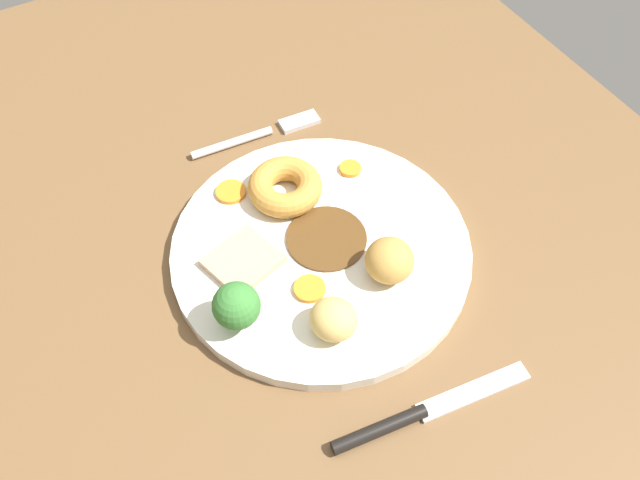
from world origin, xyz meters
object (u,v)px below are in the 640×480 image
(dinner_plate, at_px, (320,250))
(carrot_coin_back, at_px, (350,169))
(meat_slice_main, at_px, (243,261))
(yorkshire_pudding, at_px, (288,186))
(knife, at_px, (415,415))
(fork, at_px, (260,134))
(roast_potato_left, at_px, (389,260))
(roast_potato_right, at_px, (334,319))
(carrot_coin_side, at_px, (311,290))
(broccoli_floret, at_px, (235,303))
(carrot_coin_front, at_px, (231,192))

(dinner_plate, relative_size, carrot_coin_back, 12.86)
(meat_slice_main, height_order, yorkshire_pudding, yorkshire_pudding)
(carrot_coin_back, relative_size, knife, 0.12)
(meat_slice_main, height_order, carrot_coin_back, meat_slice_main)
(knife, bearing_deg, yorkshire_pudding, 92.63)
(fork, distance_m, knife, 0.36)
(roast_potato_left, xyz_separation_m, roast_potato_right, (0.03, -0.08, -0.00))
(carrot_coin_side, distance_m, fork, 0.23)
(meat_slice_main, bearing_deg, dinner_plate, 75.91)
(broccoli_floret, bearing_deg, dinner_plate, 108.67)
(roast_potato_right, relative_size, broccoli_floret, 0.84)
(carrot_coin_front, distance_m, carrot_coin_back, 0.13)
(roast_potato_right, relative_size, knife, 0.23)
(carrot_coin_side, height_order, knife, carrot_coin_side)
(yorkshire_pudding, bearing_deg, carrot_coin_front, -120.11)
(carrot_coin_back, relative_size, carrot_coin_side, 0.77)
(roast_potato_right, height_order, carrot_coin_side, roast_potato_right)
(carrot_coin_back, height_order, broccoli_floret, broccoli_floret)
(dinner_plate, distance_m, broccoli_floret, 0.12)
(meat_slice_main, relative_size, roast_potato_right, 1.43)
(meat_slice_main, height_order, broccoli_floret, broccoli_floret)
(roast_potato_right, bearing_deg, yorkshire_pudding, 166.34)
(meat_slice_main, bearing_deg, broccoli_floret, -30.07)
(meat_slice_main, height_order, roast_potato_right, roast_potato_right)
(roast_potato_right, bearing_deg, carrot_coin_back, 144.56)
(meat_slice_main, relative_size, carrot_coin_back, 2.72)
(yorkshire_pudding, height_order, carrot_coin_front, yorkshire_pudding)
(dinner_plate, bearing_deg, meat_slice_main, -104.09)
(roast_potato_left, relative_size, fork, 0.31)
(yorkshire_pudding, xyz_separation_m, roast_potato_right, (0.16, -0.04, 0.00))
(roast_potato_right, xyz_separation_m, carrot_coin_front, (-0.19, -0.01, -0.02))
(meat_slice_main, bearing_deg, carrot_coin_back, 109.26)
(roast_potato_left, xyz_separation_m, fork, (-0.23, -0.02, -0.03))
(dinner_plate, height_order, roast_potato_left, roast_potato_left)
(roast_potato_right, distance_m, broccoli_floret, 0.09)
(carrot_coin_back, bearing_deg, fork, -152.32)
(yorkshire_pudding, relative_size, carrot_coin_front, 2.45)
(meat_slice_main, distance_m, knife, 0.21)
(meat_slice_main, distance_m, carrot_coin_back, 0.16)
(knife, bearing_deg, broccoli_floret, 127.85)
(meat_slice_main, distance_m, broccoli_floret, 0.07)
(roast_potato_left, distance_m, carrot_coin_back, 0.14)
(yorkshire_pudding, relative_size, knife, 0.41)
(dinner_plate, relative_size, yorkshire_pudding, 3.86)
(broccoli_floret, bearing_deg, carrot_coin_front, 157.29)
(roast_potato_right, bearing_deg, carrot_coin_front, -176.39)
(carrot_coin_side, bearing_deg, knife, 7.83)
(roast_potato_left, bearing_deg, dinner_plate, -144.79)
(roast_potato_right, xyz_separation_m, fork, (-0.26, 0.06, -0.03))
(broccoli_floret, height_order, knife, broccoli_floret)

